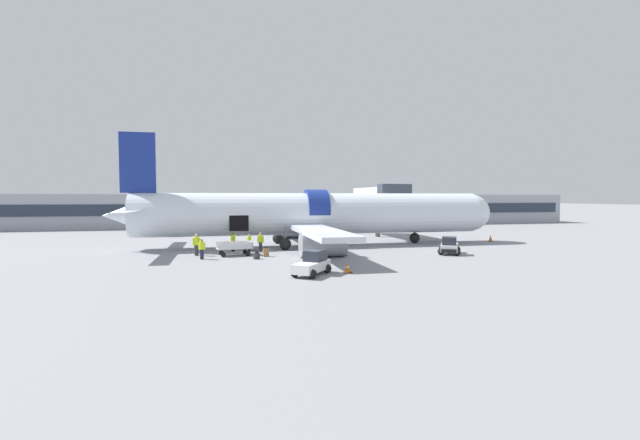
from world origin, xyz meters
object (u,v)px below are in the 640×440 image
airplane (311,215)px  ground_crew_driver (202,249)px  ground_crew_helper (261,241)px  suitcase_on_tarmac_upright (266,252)px  suitcase_on_tarmac_spare (257,256)px  baggage_tug_lead (449,246)px  ground_crew_loader_b (196,244)px  baggage_tug_mid (312,264)px  baggage_cart_loading (235,249)px  ground_crew_loader_a (249,242)px  ground_crew_supervisor (233,241)px

airplane → ground_crew_driver: size_ratio=24.21×
ground_crew_helper → suitcase_on_tarmac_upright: ground_crew_helper is taller
suitcase_on_tarmac_spare → baggage_tug_lead: bearing=-2.4°
ground_crew_loader_b → suitcase_on_tarmac_spare: 5.57m
baggage_tug_mid → ground_crew_helper: ground_crew_helper is taller
baggage_tug_lead → suitcase_on_tarmac_upright: bearing=172.9°
ground_crew_helper → suitcase_on_tarmac_upright: (0.12, -3.55, -0.53)m
baggage_cart_loading → ground_crew_helper: bearing=45.5°
baggage_tug_mid → ground_crew_loader_a: ground_crew_loader_a is taller
ground_crew_loader_a → baggage_tug_lead: bearing=-17.8°
airplane → ground_crew_loader_b: size_ratio=21.37×
airplane → suitcase_on_tarmac_spare: airplane is taller
ground_crew_supervisor → ground_crew_loader_a: bearing=-23.3°
ground_crew_loader_b → suitcase_on_tarmac_upright: size_ratio=2.28×
ground_crew_loader_a → suitcase_on_tarmac_spare: size_ratio=2.59×
airplane → ground_crew_loader_a: 7.36m
airplane → ground_crew_loader_a: bearing=-151.8°
baggage_tug_lead → ground_crew_driver: bearing=175.8°
ground_crew_loader_b → baggage_cart_loading: bearing=-10.5°
ground_crew_loader_a → suitcase_on_tarmac_upright: (1.13, -3.33, -0.48)m
baggage_cart_loading → ground_crew_helper: size_ratio=2.29×
baggage_tug_lead → baggage_tug_mid: (-13.10, -6.76, -0.00)m
baggage_tug_mid → ground_crew_loader_a: 12.37m
suitcase_on_tarmac_spare → suitcase_on_tarmac_upright: bearing=55.2°
baggage_tug_lead → ground_crew_loader_a: (-16.21, 5.21, 0.18)m
ground_crew_loader_b → ground_crew_supervisor: (2.98, 2.08, -0.04)m
suitcase_on_tarmac_upright → baggage_cart_loading: bearing=152.0°
ground_crew_loader_a → ground_crew_driver: ground_crew_driver is taller
ground_crew_driver → ground_crew_helper: bearing=39.3°
airplane → baggage_tug_mid: 15.77m
ground_crew_helper → ground_crew_driver: bearing=-140.7°
baggage_tug_lead → ground_crew_helper: (-15.20, 5.42, 0.24)m
baggage_tug_lead → baggage_cart_loading: bearing=169.8°
ground_crew_loader_a → ground_crew_loader_b: bearing=-160.9°
ground_crew_loader_b → ground_crew_loader_a: bearing=19.1°
baggage_tug_lead → airplane: bearing=139.6°
ground_crew_driver → ground_crew_supervisor: size_ratio=0.93×
baggage_tug_mid → ground_crew_supervisor: size_ratio=1.92×
baggage_cart_loading → suitcase_on_tarmac_upright: 2.69m
baggage_tug_mid → ground_crew_loader_b: bearing=125.4°
airplane → suitcase_on_tarmac_upright: 8.78m
baggage_tug_mid → ground_crew_helper: size_ratio=1.97×
ground_crew_loader_b → suitcase_on_tarmac_upright: bearing=-18.6°
baggage_cart_loading → ground_crew_helper: (2.24, 2.28, 0.31)m
airplane → ground_crew_loader_a: size_ratio=24.54×
airplane → ground_crew_driver: bearing=-144.9°
baggage_tug_lead → ground_crew_loader_a: size_ratio=2.06×
ground_crew_supervisor → suitcase_on_tarmac_spare: (1.63, -5.13, -0.65)m
ground_crew_loader_b → ground_crew_driver: bearing=-76.8°
ground_crew_supervisor → baggage_tug_mid: bearing=-70.4°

